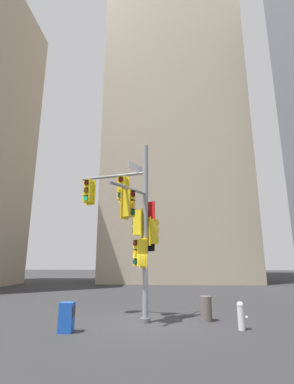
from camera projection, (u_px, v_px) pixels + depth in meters
ground at (145, 323)px, 10.36m from camera, size 120.00×120.00×0.00m
building_mid_block at (172, 104)px, 39.86m from camera, size 16.22×16.22×48.00m
signal_pole_assembly at (132, 217)px, 11.34m from camera, size 3.46×2.96×7.08m
fire_hydrant at (241, 315)px, 9.35m from camera, size 0.33×0.23×0.90m
newspaper_box at (67, 317)px, 9.01m from camera, size 0.45×0.36×0.92m
trash_bin at (206, 309)px, 10.71m from camera, size 0.45×0.45×0.90m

